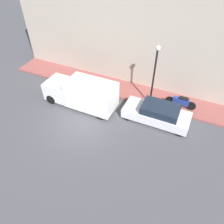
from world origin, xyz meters
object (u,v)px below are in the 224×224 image
object	(u,v)px
parked_car	(157,113)
motorcycle_blue	(181,102)
scooter_silver	(91,80)
streetlamp	(155,69)
delivery_van	(81,93)

from	to	relation	value
parked_car	motorcycle_blue	world-z (taller)	parked_car
parked_car	motorcycle_blue	distance (m)	2.21
parked_car	motorcycle_blue	xyz separation A→B (m)	(1.88, -1.15, -0.00)
parked_car	motorcycle_blue	bearing A→B (deg)	-31.51
scooter_silver	streetlamp	distance (m)	5.53
streetlamp	scooter_silver	bearing A→B (deg)	86.89
parked_car	scooter_silver	bearing A→B (deg)	74.46
delivery_van	scooter_silver	bearing A→B (deg)	12.91
streetlamp	delivery_van	bearing A→B (deg)	113.49
parked_car	delivery_van	bearing A→B (deg)	96.22
streetlamp	motorcycle_blue	bearing A→B (deg)	-75.68
parked_car	delivery_van	size ratio (longest dim) A/B	0.83
delivery_van	scooter_silver	distance (m)	2.32
motorcycle_blue	streetlamp	distance (m)	3.15
parked_car	scooter_silver	world-z (taller)	parked_car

